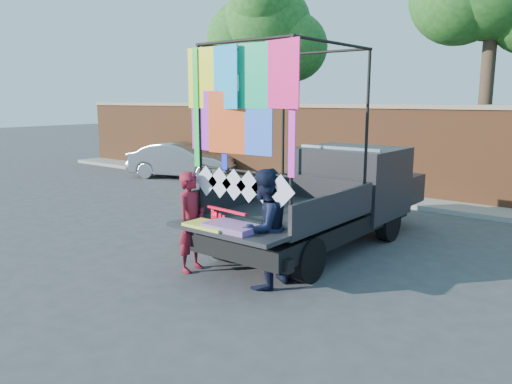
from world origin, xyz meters
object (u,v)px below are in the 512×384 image
Objects in this scene: pickup_truck at (335,195)px; sedan at (182,160)px; man at (264,229)px; woman at (192,222)px.

pickup_truck is 8.99m from sedan.
woman is at bearing -80.58° from man.
man is (8.67, -6.43, 0.27)m from sedan.
pickup_truck reaches higher than sedan.
man reaches higher than sedan.
man is (0.44, -2.82, -0.02)m from pickup_truck.
woman is 0.92× the size of man.
man is (1.36, 0.16, 0.07)m from woman.
pickup_truck is 3.12m from woman.
pickup_truck is 3.51× the size of woman.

